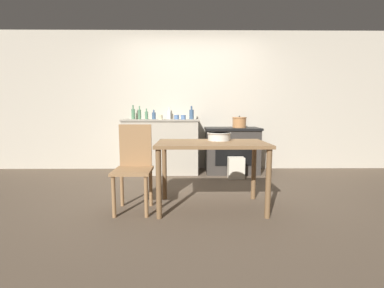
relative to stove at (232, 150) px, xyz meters
The scene contains 18 objects.
ground_plane 1.50m from the stove, 119.83° to the right, with size 14.00×14.00×0.00m, color brown.
wall_back 1.18m from the stove, 155.47° to the left, with size 8.00×0.07×2.55m.
counter_cabinet 1.26m from the stove, behind, with size 1.32×0.61×0.95m.
stove is the anchor object (origin of this frame).
work_table 1.84m from the stove, 106.35° to the right, with size 1.20×0.68×0.75m.
chair 2.24m from the stove, 127.54° to the right, with size 0.40×0.40×0.94m.
flour_sack 0.50m from the stove, 89.36° to the right, with size 0.26×0.18×0.35m, color beige.
stock_pot 0.51m from the stove, ahead, with size 0.25×0.25×0.21m.
mixing_bowl_large 1.69m from the stove, 104.56° to the right, with size 0.28×0.28×0.09m.
bottle_far_left 1.77m from the stove, behind, with size 0.06×0.06×0.24m.
bottle_left 0.97m from the stove, behind, with size 0.08×0.08×0.23m.
bottle_mid_left 1.65m from the stove, behind, with size 0.06×0.06×0.19m.
bottle_center_left 1.90m from the stove, behind, with size 0.07×0.07×0.25m.
bottle_center 1.31m from the stove, 169.71° to the left, with size 0.06×0.06×0.22m.
bottle_center_right 1.52m from the stove, behind, with size 0.07×0.07×0.17m.
cup_mid_right 1.39m from the stove, behind, with size 0.07×0.07×0.08m, color beige.
cup_right 1.05m from the stove, behind, with size 0.09×0.09×0.08m, color #4C6B99.
cup_far_right 1.15m from the stove, behind, with size 0.09×0.09×0.08m, color #4C6B99.
Camera 1 is at (-0.04, -3.29, 1.07)m, focal length 24.00 mm.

